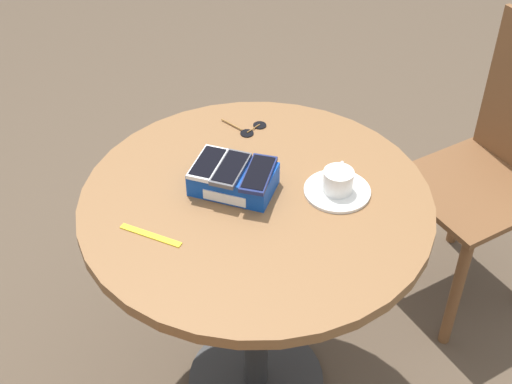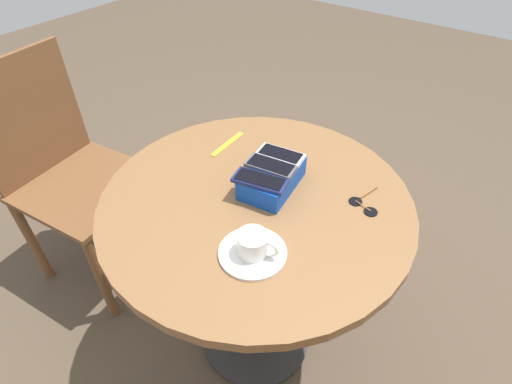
% 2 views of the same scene
% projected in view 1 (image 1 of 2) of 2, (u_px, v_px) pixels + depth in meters
% --- Properties ---
extents(ground_plane, '(8.00, 8.00, 0.00)m').
position_uv_depth(ground_plane, '(256.00, 381.00, 2.17)').
color(ground_plane, brown).
extents(round_table, '(0.85, 0.85, 0.73)m').
position_uv_depth(round_table, '(256.00, 241.00, 1.79)').
color(round_table, '#2D2D2D').
rests_on(round_table, ground_plane).
extents(phone_box, '(0.21, 0.15, 0.06)m').
position_uv_depth(phone_box, '(233.00, 179.00, 1.70)').
color(phone_box, '#0F42AD').
rests_on(phone_box, round_table).
extents(phone_white, '(0.08, 0.14, 0.01)m').
position_uv_depth(phone_white, '(208.00, 163.00, 1.69)').
color(phone_white, silver).
rests_on(phone_white, phone_box).
extents(phone_gray, '(0.08, 0.14, 0.01)m').
position_uv_depth(phone_gray, '(231.00, 168.00, 1.68)').
color(phone_gray, '#515156').
rests_on(phone_gray, phone_box).
extents(phone_navy, '(0.09, 0.15, 0.01)m').
position_uv_depth(phone_navy, '(258.00, 174.00, 1.66)').
color(phone_navy, navy).
rests_on(phone_navy, phone_box).
extents(saucer, '(0.16, 0.16, 0.01)m').
position_uv_depth(saucer, '(337.00, 191.00, 1.71)').
color(saucer, white).
rests_on(saucer, round_table).
extents(coffee_cup, '(0.07, 0.10, 0.06)m').
position_uv_depth(coffee_cup, '(338.00, 180.00, 1.69)').
color(coffee_cup, white).
rests_on(coffee_cup, saucer).
extents(lanyard_strap, '(0.15, 0.02, 0.00)m').
position_uv_depth(lanyard_strap, '(151.00, 235.00, 1.60)').
color(lanyard_strap, yellow).
rests_on(lanyard_strap, round_table).
extents(sunglasses, '(0.12, 0.09, 0.01)m').
position_uv_depth(sunglasses, '(251.00, 129.00, 1.91)').
color(sunglasses, black).
rests_on(sunglasses, round_table).
extents(chair_far_side, '(0.53, 0.53, 0.93)m').
position_uv_depth(chair_far_side, '(491.00, 173.00, 2.19)').
color(chair_far_side, brown).
rests_on(chair_far_side, ground_plane).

